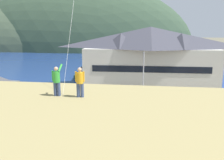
{
  "coord_description": "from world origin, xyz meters",
  "views": [
    {
      "loc": [
        5.5,
        -22.56,
        10.68
      ],
      "look_at": [
        1.19,
        9.0,
        3.74
      ],
      "focal_mm": 37.57,
      "sensor_mm": 36.0,
      "label": 1
    }
  ],
  "objects": [
    {
      "name": "parked_car_front_row_end",
      "position": [
        12.69,
        -0.18,
        1.06
      ],
      "size": [
        4.33,
        2.32,
        1.82
      ],
      "color": "#9EA3A8",
      "rests_on": "parking_lot_pad"
    },
    {
      "name": "storage_shed_waterside",
      "position": [
        -1.8,
        22.62,
        2.55
      ],
      "size": [
        6.02,
        5.74,
        4.92
      ],
      "color": "#338475",
      "rests_on": "ground"
    },
    {
      "name": "parked_car_back_row_left",
      "position": [
        8.76,
        7.13,
        1.06
      ],
      "size": [
        4.25,
        2.15,
        1.82
      ],
      "color": "black",
      "rests_on": "parking_lot_pad"
    },
    {
      "name": "bay_water",
      "position": [
        0.0,
        60.0,
        0.01
      ],
      "size": [
        360.0,
        84.0,
        0.03
      ],
      "primitive_type": "cube",
      "color": "navy",
      "rests_on": "ground"
    },
    {
      "name": "far_hill_center_saddle",
      "position": [
        -64.7,
        115.4,
        0.0
      ],
      "size": [
        128.28,
        72.88,
        56.36
      ],
      "primitive_type": "ellipsoid",
      "color": "#3D4C38",
      "rests_on": "ground"
    },
    {
      "name": "harbor_lodge",
      "position": [
        6.59,
        21.14,
        5.89
      ],
      "size": [
        25.19,
        9.85,
        11.12
      ],
      "color": "beige",
      "rests_on": "ground"
    },
    {
      "name": "parking_light_pole",
      "position": [
        5.49,
        10.55,
        4.34
      ],
      "size": [
        0.24,
        0.78,
        7.39
      ],
      "color": "#ADADB2",
      "rests_on": "parking_lot_pad"
    },
    {
      "name": "person_kite_flyer",
      "position": [
        0.47,
        -9.74,
        7.76
      ],
      "size": [
        0.52,
        0.65,
        1.86
      ],
      "color": "#384770",
      "rests_on": "grassy_hill_foreground"
    },
    {
      "name": "moored_boat_wharfside",
      "position": [
        -7.87,
        29.43,
        0.72
      ],
      "size": [
        3.16,
        8.51,
        2.16
      ],
      "color": "#23564C",
      "rests_on": "ground"
    },
    {
      "name": "parked_car_mid_row_center",
      "position": [
        -6.42,
        0.79,
        1.06
      ],
      "size": [
        4.32,
        2.29,
        1.82
      ],
      "color": "#B28923",
      "rests_on": "parking_lot_pad"
    },
    {
      "name": "moored_boat_outer_mooring",
      "position": [
        -0.55,
        34.19,
        0.72
      ],
      "size": [
        3.17,
        8.06,
        2.16
      ],
      "color": "#A8A399",
      "rests_on": "ground"
    },
    {
      "name": "parking_lot_pad",
      "position": [
        0.0,
        5.0,
        0.05
      ],
      "size": [
        40.0,
        20.0,
        0.1
      ],
      "primitive_type": "cube",
      "color": "gray",
      "rests_on": "ground"
    },
    {
      "name": "ground_plane",
      "position": [
        0.0,
        0.0,
        0.0
      ],
      "size": [
        600.0,
        600.0,
        0.0
      ],
      "primitive_type": "plane",
      "color": "#66604C"
    },
    {
      "name": "parked_car_lone_by_shed",
      "position": [
        -6.74,
        6.98,
        1.06
      ],
      "size": [
        4.32,
        2.3,
        1.82
      ],
      "color": "slate",
      "rests_on": "parking_lot_pad"
    },
    {
      "name": "far_hill_far_shoulder",
      "position": [
        -32.78,
        112.0,
        0.0
      ],
      "size": [
        129.52,
        66.73,
        73.21
      ],
      "primitive_type": "ellipsoid",
      "color": "#334733",
      "rests_on": "ground"
    },
    {
      "name": "parked_car_back_row_right",
      "position": [
        1.42,
        7.43,
        1.06
      ],
      "size": [
        4.32,
        2.31,
        1.82
      ],
      "color": "slate",
      "rests_on": "parking_lot_pad"
    },
    {
      "name": "far_hill_east_peak",
      "position": [
        -71.14,
        117.4,
        0.0
      ],
      "size": [
        110.31,
        55.82,
        55.85
      ],
      "primitive_type": "ellipsoid",
      "color": "#3D4C38",
      "rests_on": "ground"
    },
    {
      "name": "moored_boat_inner_slip",
      "position": [
        -7.81,
        29.14,
        0.72
      ],
      "size": [
        2.93,
        8.18,
        2.16
      ],
      "color": "#23564C",
      "rests_on": "ground"
    },
    {
      "name": "wharf_dock",
      "position": [
        -4.15,
        31.74,
        0.35
      ],
      "size": [
        3.2,
        10.64,
        0.7
      ],
      "color": "#70604C",
      "rests_on": "ground"
    },
    {
      "name": "person_companion",
      "position": [
        1.9,
        -9.81,
        7.74
      ],
      "size": [
        0.55,
        0.4,
        1.74
      ],
      "color": "#384770",
      "rests_on": "grassy_hill_foreground"
    },
    {
      "name": "parked_car_mid_row_near",
      "position": [
        3.65,
        0.42,
        1.06
      ],
      "size": [
        4.21,
        2.07,
        1.82
      ],
      "color": "#9EA3A8",
      "rests_on": "parking_lot_pad"
    }
  ]
}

